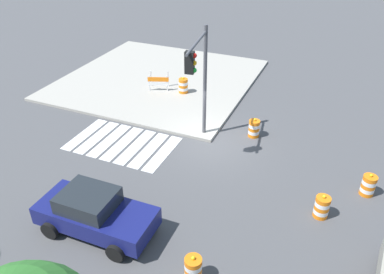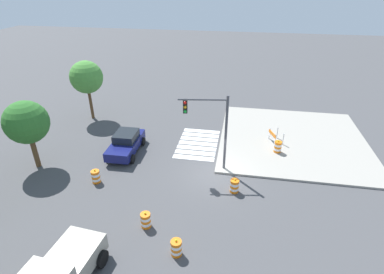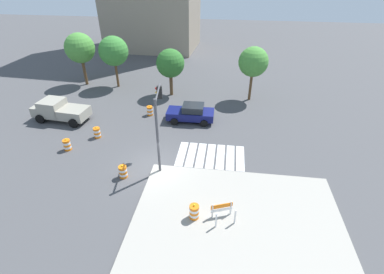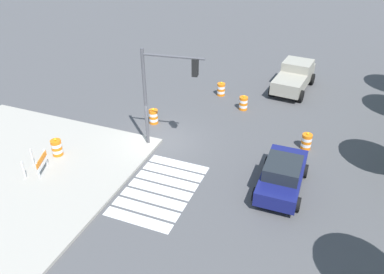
% 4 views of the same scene
% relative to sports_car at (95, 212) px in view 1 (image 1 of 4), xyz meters
% --- Properties ---
extents(ground_plane, '(120.00, 120.00, 0.00)m').
position_rel_sports_car_xyz_m(ground_plane, '(-1.75, -7.14, -0.81)').
color(ground_plane, '#474749').
extents(sidewalk_corner, '(12.00, 12.00, 0.15)m').
position_rel_sports_car_xyz_m(sidewalk_corner, '(4.25, -13.14, -0.74)').
color(sidewalk_corner, '#9E998E').
rests_on(sidewalk_corner, ground).
extents(crosswalk_stripes, '(5.10, 3.20, 0.02)m').
position_rel_sports_car_xyz_m(crosswalk_stripes, '(2.25, -5.34, -0.80)').
color(crosswalk_stripes, silver).
rests_on(crosswalk_stripes, ground).
extents(sports_car, '(4.33, 2.19, 1.63)m').
position_rel_sports_car_xyz_m(sports_car, '(0.00, 0.00, 0.00)').
color(sports_car, navy).
rests_on(sports_car, ground).
extents(traffic_barrel_near_corner, '(0.56, 0.56, 1.02)m').
position_rel_sports_car_xyz_m(traffic_barrel_near_corner, '(-3.53, -8.60, -0.36)').
color(traffic_barrel_near_corner, orange).
rests_on(traffic_barrel_near_corner, ground).
extents(traffic_barrel_crosswalk_end, '(0.56, 0.56, 1.02)m').
position_rel_sports_car_xyz_m(traffic_barrel_crosswalk_end, '(-7.44, -3.92, -0.36)').
color(traffic_barrel_crosswalk_end, orange).
rests_on(traffic_barrel_crosswalk_end, ground).
extents(traffic_barrel_median_near, '(0.56, 0.56, 1.02)m').
position_rel_sports_car_xyz_m(traffic_barrel_median_near, '(-4.09, 0.61, -0.36)').
color(traffic_barrel_median_near, orange).
rests_on(traffic_barrel_median_near, ground).
extents(traffic_barrel_median_far, '(0.56, 0.56, 1.02)m').
position_rel_sports_car_xyz_m(traffic_barrel_median_far, '(-9.01, -5.99, -0.36)').
color(traffic_barrel_median_far, orange).
rests_on(traffic_barrel_median_far, ground).
extents(traffic_barrel_on_sidewalk, '(0.56, 0.56, 1.02)m').
position_rel_sports_car_xyz_m(traffic_barrel_on_sidewalk, '(1.79, -11.68, -0.21)').
color(traffic_barrel_on_sidewalk, orange).
rests_on(traffic_barrel_on_sidewalk, sidewalk_corner).
extents(construction_barricade, '(1.43, 1.16, 1.00)m').
position_rel_sports_car_xyz_m(construction_barricade, '(3.38, -11.48, -0.09)').
color(construction_barricade, silver).
rests_on(construction_barricade, sidewalk_corner).
extents(traffic_light_pole, '(0.76, 3.27, 5.50)m').
position_rel_sports_car_xyz_m(traffic_light_pole, '(-1.32, -6.62, 3.10)').
color(traffic_light_pole, '#4C4C51').
rests_on(traffic_light_pole, sidewalk_corner).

